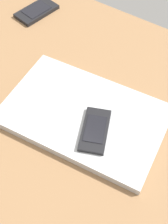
# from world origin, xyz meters

# --- Properties ---
(desk_surface) EXTENTS (1.20, 0.80, 0.03)m
(desk_surface) POSITION_xyz_m (0.00, 0.00, 0.01)
(desk_surface) COLOR olive
(desk_surface) RESTS_ON ground
(laptop_closed) EXTENTS (0.36, 0.25, 0.02)m
(laptop_closed) POSITION_xyz_m (0.02, -0.03, 0.04)
(laptop_closed) COLOR #B7BABC
(laptop_closed) RESTS_ON desk_surface
(cell_phone_on_laptop) EXTENTS (0.09, 0.11, 0.01)m
(cell_phone_on_laptop) POSITION_xyz_m (-0.02, -0.01, 0.05)
(cell_phone_on_laptop) COLOR black
(cell_phone_on_laptop) RESTS_ON laptop_closed
(cell_phone_on_desk) EXTENTS (0.08, 0.13, 0.01)m
(cell_phone_on_desk) POSITION_xyz_m (0.34, -0.26, 0.04)
(cell_phone_on_desk) COLOR black
(cell_phone_on_desk) RESTS_ON desk_surface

